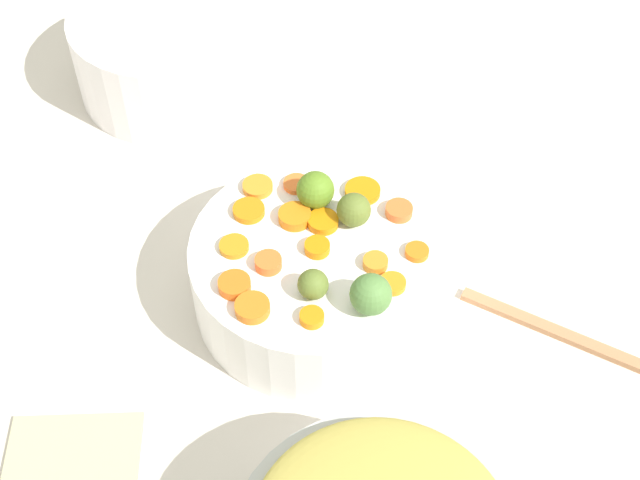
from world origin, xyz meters
TOP-DOWN VIEW (x-y plane):
  - tabletop at (0.00, 0.00)m, footprint 2.40×2.40m
  - serving_bowl_carrots at (0.00, -0.05)m, footprint 0.27×0.27m
  - carrot_slice_0 at (0.07, 0.01)m, footprint 0.05×0.05m
  - carrot_slice_1 at (-0.08, -0.12)m, footprint 0.04×0.04m
  - carrot_slice_2 at (-0.00, -0.06)m, footprint 0.04×0.04m
  - carrot_slice_3 at (-0.03, -0.14)m, footprint 0.03×0.03m
  - carrot_slice_4 at (-0.04, 0.04)m, footprint 0.03×0.03m
  - carrot_slice_5 at (0.01, -0.02)m, footprint 0.04×0.04m
  - carrot_slice_6 at (0.05, -0.09)m, footprint 0.03×0.03m
  - carrot_slice_7 at (-0.08, -0.03)m, footprint 0.04×0.04m
  - carrot_slice_8 at (0.10, -0.09)m, footprint 0.03×0.03m
  - carrot_slice_9 at (-0.05, -0.07)m, footprint 0.04×0.04m
  - carrot_slice_10 at (0.10, -0.03)m, footprint 0.04×0.04m
  - carrot_slice_11 at (0.06, -0.12)m, footprint 0.03×0.03m
  - carrot_slice_12 at (-0.06, 0.01)m, footprint 0.04×0.04m
  - carrot_slice_13 at (-0.00, 0.04)m, footprint 0.04×0.04m
  - carrot_slice_14 at (-0.01, -0.01)m, footprint 0.05×0.05m
  - carrot_slice_15 at (-0.09, -0.09)m, footprint 0.04×0.04m
  - brussels_sprout_0 at (-0.02, -0.11)m, footprint 0.03×0.03m
  - brussels_sprout_1 at (0.01, 0.01)m, footprint 0.04×0.04m
  - brussels_sprout_2 at (0.03, -0.14)m, footprint 0.04×0.04m
  - brussels_sprout_3 at (0.05, -0.03)m, footprint 0.04×0.04m
  - casserole_dish at (-0.10, 0.36)m, footprint 0.26×0.26m
  - dish_towel at (-0.28, -0.20)m, footprint 0.15×0.15m

SIDE VIEW (x-z plane):
  - tabletop at x=0.00m, z-range 0.00..0.02m
  - dish_towel at x=-0.28m, z-range 0.02..0.03m
  - serving_bowl_carrots at x=0.00m, z-range 0.02..0.11m
  - casserole_dish at x=-0.10m, z-range 0.02..0.14m
  - carrot_slice_13 at x=0.00m, z-range 0.11..0.12m
  - carrot_slice_7 at x=-0.08m, z-range 0.11..0.12m
  - carrot_slice_11 at x=0.06m, z-range 0.11..0.12m
  - carrot_slice_8 at x=0.10m, z-range 0.11..0.12m
  - carrot_slice_0 at x=0.07m, z-range 0.11..0.12m
  - carrot_slice_4 at x=-0.04m, z-range 0.11..0.12m
  - carrot_slice_12 at x=-0.06m, z-range 0.11..0.12m
  - carrot_slice_3 at x=-0.03m, z-range 0.11..0.12m
  - carrot_slice_5 at x=0.01m, z-range 0.11..0.12m
  - carrot_slice_6 at x=0.05m, z-range 0.11..0.12m
  - carrot_slice_2 at x=0.00m, z-range 0.11..0.12m
  - carrot_slice_10 at x=0.10m, z-range 0.11..0.12m
  - carrot_slice_1 at x=-0.08m, z-range 0.11..0.12m
  - carrot_slice_15 at x=-0.09m, z-range 0.11..0.12m
  - carrot_slice_14 at x=-0.01m, z-range 0.11..0.12m
  - carrot_slice_9 at x=-0.05m, z-range 0.11..0.12m
  - brussels_sprout_0 at x=-0.02m, z-range 0.11..0.14m
  - brussels_sprout_3 at x=0.05m, z-range 0.11..0.15m
  - brussels_sprout_1 at x=0.01m, z-range 0.11..0.15m
  - brussels_sprout_2 at x=0.03m, z-range 0.11..0.15m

